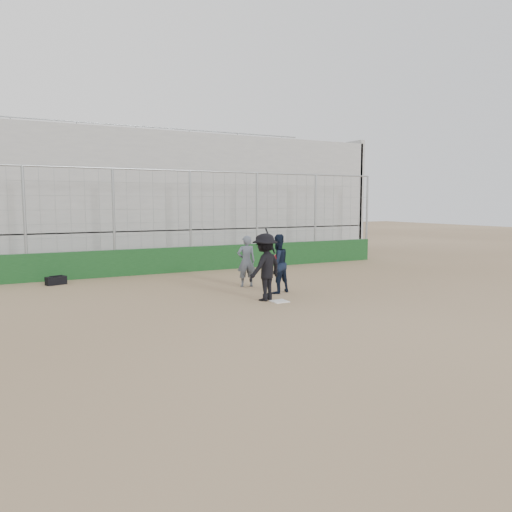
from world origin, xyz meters
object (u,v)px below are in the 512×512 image
catcher_crouched (278,274)px  umpire (246,264)px  equipment_bag (56,281)px  batter_at_plate (265,267)px

catcher_crouched → umpire: bearing=101.6°
catcher_crouched → equipment_bag: bearing=140.3°
catcher_crouched → equipment_bag: size_ratio=1.71×
umpire → equipment_bag: bearing=-18.3°
umpire → equipment_bag: size_ratio=2.13×
umpire → equipment_bag: 6.45m
catcher_crouched → equipment_bag: 7.57m
batter_at_plate → catcher_crouched: bearing=42.0°
catcher_crouched → umpire: 1.55m
equipment_bag → umpire: bearing=-31.1°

